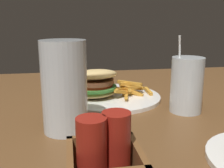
% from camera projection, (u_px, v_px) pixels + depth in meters
% --- Properties ---
extents(meal_plate_near, '(0.28, 0.28, 0.10)m').
position_uv_depth(meal_plate_near, '(103.00, 89.00, 0.75)').
color(meal_plate_near, white).
rests_on(meal_plate_near, dining_table).
extents(beer_glass, '(0.09, 0.09, 0.19)m').
position_uv_depth(beer_glass, '(65.00, 90.00, 0.53)').
color(beer_glass, silver).
rests_on(beer_glass, dining_table).
extents(juice_glass, '(0.08, 0.08, 0.19)m').
position_uv_depth(juice_glass, '(187.00, 87.00, 0.65)').
color(juice_glass, silver).
rests_on(juice_glass, dining_table).
extents(spoon, '(0.10, 0.17, 0.02)m').
position_uv_depth(spoon, '(67.00, 117.00, 0.60)').
color(spoon, silver).
rests_on(spoon, dining_table).
extents(condiment_caddy, '(0.09, 0.10, 0.11)m').
position_uv_depth(condiment_caddy, '(105.00, 167.00, 0.33)').
color(condiment_caddy, brown).
rests_on(condiment_caddy, dining_table).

